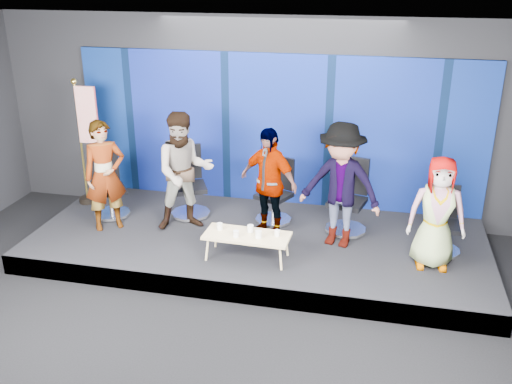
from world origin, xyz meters
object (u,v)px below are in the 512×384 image
chair_a (110,195)px  chair_c (276,201)px  chair_d (348,208)px  mug_e (277,233)px  panelist_c (268,182)px  coffee_table (247,236)px  panelist_a (105,176)px  panelist_e (437,213)px  mug_b (236,234)px  panelist_d (341,185)px  mug_a (220,226)px  mug_c (250,229)px  panelist_b (184,172)px  chair_b (190,193)px  mug_d (259,234)px  flag_stand (86,140)px  chair_e (443,231)px

chair_a → chair_c: size_ratio=1.02×
chair_d → mug_e: bearing=-113.3°
panelist_c → chair_c: bearing=111.9°
mug_e → coffee_table: bearing=-173.7°
panelist_a → mug_e: bearing=-47.2°
panelist_e → mug_b: 2.78m
panelist_d → mug_a: bearing=-144.2°
panelist_a → mug_c: panelist_a is taller
panelist_c → panelist_d: size_ratio=0.91×
panelist_a → mug_e: (2.83, -0.48, -0.46)m
chair_a → panelist_b: panelist_b is taller
chair_b → mug_c: bearing=-67.8°
mug_d → mug_e: mug_d is taller
panelist_a → chair_c: size_ratio=1.66×
chair_d → coffee_table: bearing=-123.2°
chair_c → panelist_e: panelist_e is taller
mug_b → flag_stand: 3.45m
chair_c → panelist_e: 2.65m
chair_a → chair_d: chair_d is taller
chair_a → flag_stand: (-0.54, 0.39, 0.81)m
mug_a → mug_d: mug_d is taller
panelist_a → flag_stand: 1.16m
mug_e → flag_stand: 3.89m
chair_d → chair_e: size_ratio=1.18×
panelist_c → flag_stand: flag_stand is taller
mug_b → panelist_b: bearing=139.4°
chair_d → mug_a: (-1.75, -1.18, 0.04)m
chair_e → coffee_table: (-2.74, -0.85, 0.02)m
mug_a → mug_d: size_ratio=0.90×
panelist_d → panelist_b: bearing=-167.7°
mug_b → chair_e: bearing=18.5°
mug_c → chair_b: bearing=137.9°
mug_a → chair_c: bearing=66.0°
coffee_table → mug_c: (0.03, 0.09, 0.08)m
panelist_b → mug_a: size_ratio=19.36×
chair_d → panelist_d: size_ratio=0.62×
panelist_e → flag_stand: flag_stand is taller
chair_e → mug_b: bearing=-164.2°
chair_d → chair_a: bearing=-162.8°
coffee_table → mug_a: bearing=170.1°
chair_e → panelist_e: bearing=-112.2°
chair_e → panelist_b: bearing=178.1°
panelist_a → chair_b: (1.10, 0.77, -0.50)m
panelist_a → chair_e: size_ratio=1.78×
chair_e → mug_e: bearing=-163.5°
coffee_table → mug_e: 0.44m
chair_a → mug_e: (3.04, -0.94, 0.06)m
chair_d → panelist_e: size_ratio=0.73×
panelist_a → chair_a: bearing=76.2°
mug_a → mug_c: (0.45, 0.02, 0.00)m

